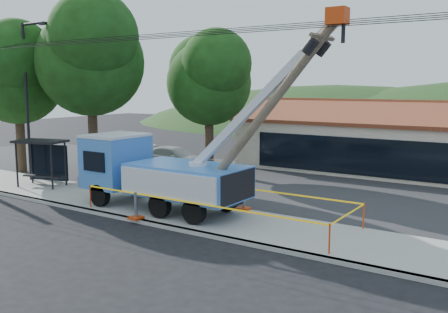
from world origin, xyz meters
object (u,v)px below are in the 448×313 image
at_px(utility_truck, 158,171).
at_px(car_silver, 194,183).
at_px(leaning_pole, 262,117).
at_px(car_white, 175,170).
at_px(bus_shelter, 43,152).

distance_m(utility_truck, car_silver, 7.00).
distance_m(utility_truck, leaning_pole, 5.85).
height_order(utility_truck, leaning_pole, utility_truck).
bearing_deg(car_silver, car_white, 125.89).
xyz_separation_m(utility_truck, car_silver, (-2.73, 6.18, -1.83)).
xyz_separation_m(utility_truck, leaning_pole, (5.25, -0.12, 2.57)).
xyz_separation_m(bus_shelter, car_silver, (5.85, 5.76, -1.99)).
bearing_deg(car_silver, utility_truck, -83.83).
xyz_separation_m(leaning_pole, car_silver, (-7.98, 6.30, -4.40)).
bearing_deg(car_white, car_silver, -129.02).
bearing_deg(bus_shelter, car_silver, 28.38).
height_order(bus_shelter, car_white, bus_shelter).
height_order(utility_truck, car_white, utility_truck).
bearing_deg(car_white, utility_truck, -147.16).
height_order(utility_truck, car_silver, utility_truck).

